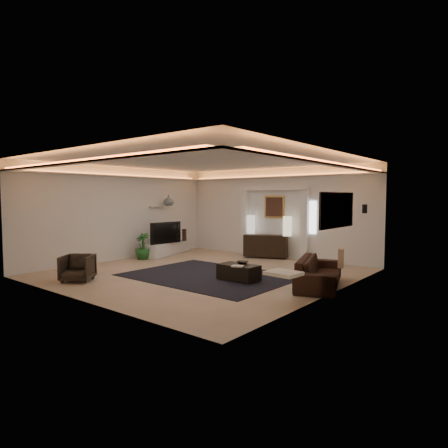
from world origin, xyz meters
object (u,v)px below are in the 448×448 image
Objects in this scene: coffee_table at (239,272)px; armchair at (78,268)px; console at (266,246)px; sofa at (319,272)px.

armchair reaches higher than coffee_table.
console is 2.03× the size of armchair.
sofa is at bearing -61.19° from console.
console is at bearing 37.05° from armchair.
sofa is 5.56m from armchair.
sofa is 1.85m from coffee_table.
console is at bearing 114.15° from coffee_table.
sofa is at bearing 23.36° from coffee_table.
sofa is 2.25× the size of coffee_table.
console is 0.65× the size of sofa.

